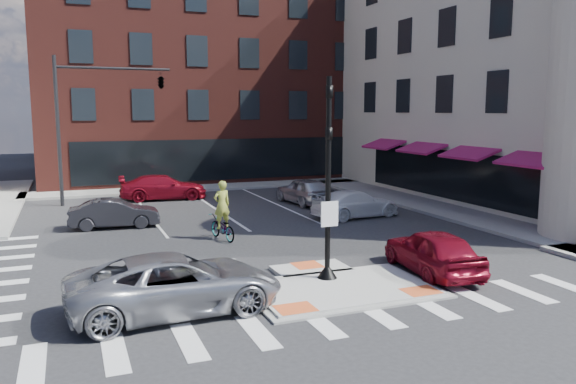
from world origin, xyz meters
name	(u,v)px	position (x,y,z in m)	size (l,w,h in m)	color
ground	(333,285)	(0.00, 0.00, 0.00)	(120.00, 120.00, 0.00)	#28282B
refuge_island	(337,286)	(0.00, -0.26, 0.05)	(5.40, 4.65, 0.13)	gray
sidewalk_e	(433,207)	(10.80, 10.00, 0.07)	(3.00, 24.00, 0.15)	gray
sidewalk_n	(230,186)	(3.00, 22.00, 0.07)	(26.00, 3.00, 0.15)	gray
building_n	(195,78)	(3.00, 31.99, 7.80)	(24.40, 18.40, 15.50)	#56201B
building_e	(572,62)	(21.54, 11.50, 8.04)	(21.90, 23.90, 17.70)	beige
building_far_left	(95,112)	(-4.00, 52.00, 5.00)	(10.00, 12.00, 10.00)	slate
building_far_right	(206,103)	(9.00, 54.00, 6.00)	(12.00, 12.00, 12.00)	brown
signal_pole	(328,205)	(0.00, 0.40, 2.36)	(0.60, 0.60, 5.98)	black
mast_arm_signal	(134,91)	(-3.47, 18.00, 6.21)	(6.10, 2.24, 8.00)	black
silver_suv	(176,284)	(-4.71, -0.52, 0.76)	(2.51, 5.44, 1.51)	#9FA1A6
red_sedan	(433,251)	(3.50, 0.00, 0.72)	(1.70, 4.22, 1.44)	maroon
white_pickup	(355,204)	(5.74, 9.27, 0.65)	(1.83, 4.50, 1.31)	white
bg_car_dark	(115,213)	(-5.31, 11.00, 0.63)	(1.34, 3.85, 1.27)	#26252A
bg_car_silver	(305,191)	(5.00, 13.80, 0.74)	(1.74, 4.32, 1.47)	#AEB0B6
bg_car_red	(163,187)	(-2.03, 18.24, 0.72)	(2.01, 4.94, 1.43)	maroon
cyclist	(222,220)	(-1.50, 7.00, 0.80)	(1.05, 2.01, 2.37)	#3F3F44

